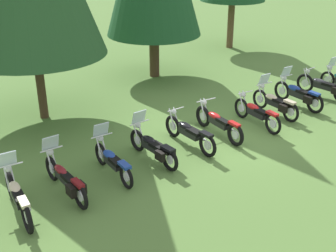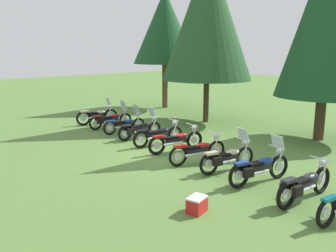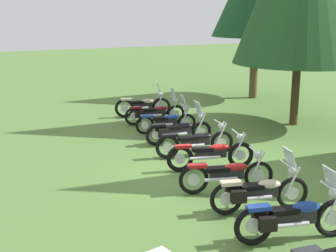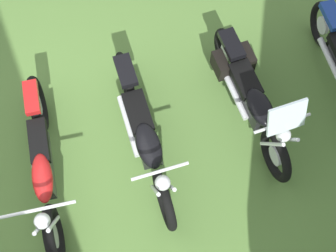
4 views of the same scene
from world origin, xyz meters
name	(u,v)px [view 1 (image 1 of 4)]	position (x,y,z in m)	size (l,w,h in m)	color
ground_plane	(223,136)	(0.00, 0.00, 0.00)	(80.00, 80.00, 0.00)	#547A38
motorcycle_0	(18,197)	(-6.68, 0.92, 0.48)	(0.85, 2.20, 1.39)	black
motorcycle_1	(66,178)	(-5.43, 0.83, 0.45)	(0.74, 2.31, 1.35)	black
motorcycle_2	(112,160)	(-4.02, 0.70, 0.45)	(0.74, 2.11, 1.34)	black
motorcycle_3	(154,147)	(-2.69, 0.47, 0.45)	(0.77, 2.21, 1.35)	black
motorcycle_4	(189,132)	(-1.28, 0.34, 0.45)	(0.70, 2.38, 1.01)	black
motorcycle_5	(218,123)	(-0.07, 0.15, 0.45)	(0.91, 2.36, 1.02)	black
motorcycle_6	(257,113)	(1.44, -0.30, 0.46)	(0.84, 2.24, 1.01)	black
motorcycle_7	(276,103)	(2.67, -0.30, 0.48)	(0.91, 2.17, 1.37)	black
motorcycle_8	(299,94)	(3.98, -0.49, 0.49)	(0.86, 2.31, 1.39)	black
motorcycle_9	(325,86)	(5.50, -0.78, 0.47)	(0.72, 2.41, 1.04)	black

